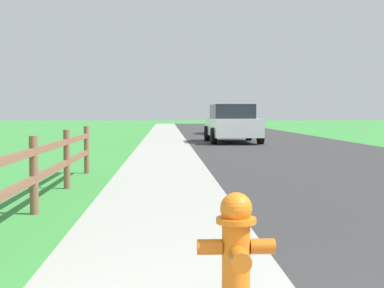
{
  "coord_description": "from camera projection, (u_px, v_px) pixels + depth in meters",
  "views": [
    {
      "loc": [
        -0.95,
        -1.7,
        1.3
      ],
      "look_at": [
        -0.56,
        6.57,
        0.82
      ],
      "focal_mm": 52.83,
      "sensor_mm": 36.0,
      "label": 1
    }
  ],
  "objects": [
    {
      "name": "fire_hydrant",
      "position": [
        236.0,
        250.0,
        3.64
      ],
      "size": [
        0.5,
        0.43,
        0.78
      ],
      "color": "orange",
      "rests_on": "ground"
    },
    {
      "name": "road_asphalt",
      "position": [
        252.0,
        137.0,
        28.91
      ],
      "size": [
        7.0,
        66.0,
        0.01
      ],
      "primitive_type": "cube",
      "color": "#333333",
      "rests_on": "ground"
    },
    {
      "name": "rail_fence",
      "position": [
        34.0,
        169.0,
        7.08
      ],
      "size": [
        0.11,
        9.59,
        1.0
      ],
      "color": "brown",
      "rests_on": "ground"
    },
    {
      "name": "grass_verge",
      "position": [
        95.0,
        137.0,
        28.53
      ],
      "size": [
        5.0,
        66.0,
        0.0
      ],
      "primitive_type": "cube",
      "color": "#398B3A",
      "rests_on": "ground"
    },
    {
      "name": "parked_suv_white",
      "position": [
        232.0,
        123.0,
        23.94
      ],
      "size": [
        2.17,
        4.64,
        1.62
      ],
      "color": "white",
      "rests_on": "ground"
    },
    {
      "name": "curb_concrete",
      "position": [
        125.0,
        137.0,
        28.6
      ],
      "size": [
        6.0,
        66.0,
        0.01
      ],
      "primitive_type": "cube",
      "color": "#9FA297",
      "rests_on": "ground"
    },
    {
      "name": "ground_plane",
      "position": [
        186.0,
        139.0,
        26.75
      ],
      "size": [
        120.0,
        120.0,
        0.0
      ],
      "primitive_type": "plane",
      "color": "#398B3A"
    },
    {
      "name": "parked_car_beige",
      "position": [
        227.0,
        121.0,
        32.88
      ],
      "size": [
        2.16,
        4.76,
        1.55
      ],
      "color": "#C6B793",
      "rests_on": "ground"
    }
  ]
}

